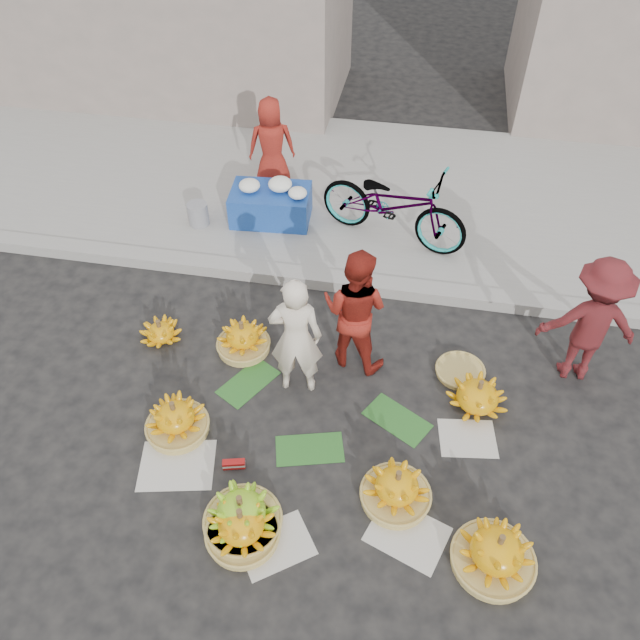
% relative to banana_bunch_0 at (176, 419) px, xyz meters
% --- Properties ---
extents(ground, '(80.00, 80.00, 0.00)m').
position_rel_banana_bunch_0_xyz_m(ground, '(1.42, 0.21, -0.18)').
color(ground, black).
rests_on(ground, ground).
extents(curb, '(40.00, 0.25, 0.15)m').
position_rel_banana_bunch_0_xyz_m(curb, '(1.42, 2.41, -0.10)').
color(curb, gray).
rests_on(curb, ground).
extents(sidewalk, '(40.00, 4.00, 0.12)m').
position_rel_banana_bunch_0_xyz_m(sidewalk, '(1.42, 4.51, -0.12)').
color(sidewalk, gray).
rests_on(sidewalk, ground).
extents(newspaper_scatter, '(3.20, 1.80, 0.00)m').
position_rel_banana_bunch_0_xyz_m(newspaper_scatter, '(1.42, -0.59, -0.18)').
color(newspaper_scatter, beige).
rests_on(newspaper_scatter, ground).
extents(banana_leaves, '(2.00, 1.00, 0.00)m').
position_rel_banana_bunch_0_xyz_m(banana_leaves, '(1.32, 0.41, -0.18)').
color(banana_leaves, '#1D561C').
rests_on(banana_leaves, ground).
extents(banana_bunch_0, '(0.68, 0.68, 0.43)m').
position_rel_banana_bunch_0_xyz_m(banana_bunch_0, '(0.00, 0.00, 0.00)').
color(banana_bunch_0, '#A88C46').
rests_on(banana_bunch_0, ground).
extents(banana_bunch_1, '(0.74, 0.74, 0.46)m').
position_rel_banana_bunch_0_xyz_m(banana_bunch_1, '(0.90, -0.86, 0.02)').
color(banana_bunch_1, '#A88C46').
rests_on(banana_bunch_1, ground).
extents(banana_bunch_2, '(0.63, 0.63, 0.44)m').
position_rel_banana_bunch_0_xyz_m(banana_bunch_2, '(0.93, -0.96, 0.01)').
color(banana_bunch_2, '#A88C46').
rests_on(banana_bunch_2, ground).
extents(banana_bunch_3, '(0.78, 0.78, 0.47)m').
position_rel_banana_bunch_0_xyz_m(banana_bunch_3, '(3.04, -0.82, 0.02)').
color(banana_bunch_3, '#A88C46').
rests_on(banana_bunch_3, ground).
extents(banana_bunch_4, '(0.62, 0.62, 0.43)m').
position_rel_banana_bunch_0_xyz_m(banana_bunch_4, '(2.18, -0.37, 0.00)').
color(banana_bunch_4, '#A88C46').
rests_on(banana_bunch_4, ground).
extents(banana_bunch_5, '(0.76, 0.76, 0.37)m').
position_rel_banana_bunch_0_xyz_m(banana_bunch_5, '(2.90, 0.84, -0.02)').
color(banana_bunch_5, '#F0AA0C').
rests_on(banana_bunch_5, ground).
extents(banana_bunch_6, '(0.56, 0.56, 0.28)m').
position_rel_banana_bunch_0_xyz_m(banana_bunch_6, '(-0.60, 1.16, -0.06)').
color(banana_bunch_6, '#F0AA0C').
rests_on(banana_bunch_6, ground).
extents(banana_bunch_7, '(0.57, 0.57, 0.41)m').
position_rel_banana_bunch_0_xyz_m(banana_bunch_7, '(0.35, 1.18, -0.01)').
color(banana_bunch_7, '#A88C46').
rests_on(banana_bunch_7, ground).
extents(basket_spare, '(0.57, 0.57, 0.06)m').
position_rel_banana_bunch_0_xyz_m(basket_spare, '(2.73, 1.24, -0.15)').
color(basket_spare, '#A88C46').
rests_on(basket_spare, ground).
extents(incense_stack, '(0.22, 0.12, 0.09)m').
position_rel_banana_bunch_0_xyz_m(incense_stack, '(0.66, -0.31, -0.13)').
color(incense_stack, '#AE1212').
rests_on(incense_stack, ground).
extents(vendor_cream, '(0.57, 0.41, 1.45)m').
position_rel_banana_bunch_0_xyz_m(vendor_cream, '(1.05, 0.78, 0.54)').
color(vendor_cream, silver).
rests_on(vendor_cream, ground).
extents(vendor_red, '(0.83, 0.72, 1.47)m').
position_rel_banana_bunch_0_xyz_m(vendor_red, '(1.56, 1.26, 0.55)').
color(vendor_red, '#A12518').
rests_on(vendor_red, ground).
extents(man_striped, '(0.99, 0.60, 1.49)m').
position_rel_banana_bunch_0_xyz_m(man_striped, '(3.90, 1.49, 0.57)').
color(man_striped, maroon).
rests_on(man_striped, ground).
extents(flower_table, '(1.09, 0.73, 0.61)m').
position_rel_banana_bunch_0_xyz_m(flower_table, '(0.13, 3.48, 0.19)').
color(flower_table, '#163C94').
rests_on(flower_table, sidewalk).
extents(grey_bucket, '(0.27, 0.27, 0.31)m').
position_rel_banana_bunch_0_xyz_m(grey_bucket, '(-0.81, 3.20, 0.09)').
color(grey_bucket, gray).
rests_on(grey_bucket, sidewalk).
extents(flower_vendor, '(0.75, 0.60, 1.33)m').
position_rel_banana_bunch_0_xyz_m(flower_vendor, '(-0.03, 4.27, 0.61)').
color(flower_vendor, '#A12518').
rests_on(flower_vendor, sidewalk).
extents(bicycle, '(1.25, 2.09, 1.04)m').
position_rel_banana_bunch_0_xyz_m(bicycle, '(1.76, 3.35, 0.46)').
color(bicycle, gray).
rests_on(bicycle, sidewalk).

